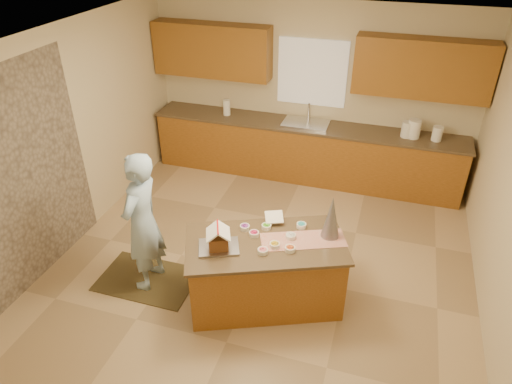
# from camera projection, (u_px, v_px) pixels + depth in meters

# --- Properties ---
(floor) EXTENTS (5.50, 5.50, 0.00)m
(floor) POSITION_uv_depth(u_px,v_px,m) (259.00, 271.00, 5.68)
(floor) COLOR tan
(floor) RESTS_ON ground
(ceiling) EXTENTS (5.50, 5.50, 0.00)m
(ceiling) POSITION_uv_depth(u_px,v_px,m) (260.00, 47.00, 4.26)
(ceiling) COLOR silver
(ceiling) RESTS_ON floor
(wall_back) EXTENTS (5.50, 5.50, 0.00)m
(wall_back) POSITION_uv_depth(u_px,v_px,m) (311.00, 91.00, 7.20)
(wall_back) COLOR beige
(wall_back) RESTS_ON floor
(wall_left) EXTENTS (5.50, 5.50, 0.00)m
(wall_left) POSITION_uv_depth(u_px,v_px,m) (61.00, 144.00, 5.60)
(wall_left) COLOR beige
(wall_left) RESTS_ON floor
(stone_accent) EXTENTS (0.00, 2.50, 2.50)m
(stone_accent) POSITION_uv_depth(u_px,v_px,m) (17.00, 184.00, 5.00)
(stone_accent) COLOR gray
(stone_accent) RESTS_ON wall_left
(window_curtain) EXTENTS (1.05, 0.03, 1.00)m
(window_curtain) POSITION_uv_depth(u_px,v_px,m) (312.00, 73.00, 7.02)
(window_curtain) COLOR white
(window_curtain) RESTS_ON wall_back
(back_counter_base) EXTENTS (4.80, 0.60, 0.88)m
(back_counter_base) POSITION_uv_depth(u_px,v_px,m) (304.00, 152.00, 7.43)
(back_counter_base) COLOR #95561E
(back_counter_base) RESTS_ON floor
(back_counter_top) EXTENTS (4.85, 0.63, 0.04)m
(back_counter_top) POSITION_uv_depth(u_px,v_px,m) (306.00, 126.00, 7.19)
(back_counter_top) COLOR brown
(back_counter_top) RESTS_ON back_counter_base
(upper_cabinet_left) EXTENTS (1.85, 0.35, 0.80)m
(upper_cabinet_left) POSITION_uv_depth(u_px,v_px,m) (212.00, 50.00, 7.16)
(upper_cabinet_left) COLOR #995720
(upper_cabinet_left) RESTS_ON wall_back
(upper_cabinet_right) EXTENTS (1.85, 0.35, 0.80)m
(upper_cabinet_right) POSITION_uv_depth(u_px,v_px,m) (423.00, 68.00, 6.37)
(upper_cabinet_right) COLOR #995720
(upper_cabinet_right) RESTS_ON wall_back
(sink) EXTENTS (0.70, 0.45, 0.12)m
(sink) POSITION_uv_depth(u_px,v_px,m) (306.00, 126.00, 7.20)
(sink) COLOR silver
(sink) RESTS_ON back_counter_top
(faucet) EXTENTS (0.03, 0.03, 0.28)m
(faucet) POSITION_uv_depth(u_px,v_px,m) (309.00, 112.00, 7.25)
(faucet) COLOR silver
(faucet) RESTS_ON back_counter_top
(island_base) EXTENTS (1.78, 1.35, 0.78)m
(island_base) POSITION_uv_depth(u_px,v_px,m) (265.00, 273.00, 5.07)
(island_base) COLOR #95561E
(island_base) RESTS_ON floor
(island_top) EXTENTS (1.87, 1.45, 0.04)m
(island_top) POSITION_uv_depth(u_px,v_px,m) (265.00, 244.00, 4.85)
(island_top) COLOR brown
(island_top) RESTS_ON island_base
(table_runner) EXTENTS (0.94, 0.64, 0.01)m
(table_runner) POSITION_uv_depth(u_px,v_px,m) (303.00, 240.00, 4.87)
(table_runner) COLOR #A6220B
(table_runner) RESTS_ON island_top
(baking_tray) EXTENTS (0.49, 0.44, 0.02)m
(baking_tray) POSITION_uv_depth(u_px,v_px,m) (219.00, 247.00, 4.76)
(baking_tray) COLOR silver
(baking_tray) RESTS_ON island_top
(cookbook) EXTENTS (0.24, 0.22, 0.08)m
(cookbook) POSITION_uv_depth(u_px,v_px,m) (274.00, 217.00, 5.10)
(cookbook) COLOR white
(cookbook) RESTS_ON island_top
(tinsel_tree) EXTENTS (0.25, 0.25, 0.49)m
(tinsel_tree) POSITION_uv_depth(u_px,v_px,m) (331.00, 217.00, 4.81)
(tinsel_tree) COLOR #A1A2AD
(tinsel_tree) RESTS_ON island_top
(rug) EXTENTS (1.13, 0.74, 0.01)m
(rug) POSITION_uv_depth(u_px,v_px,m) (148.00, 279.00, 5.54)
(rug) COLOR black
(rug) RESTS_ON floor
(boy) EXTENTS (0.41, 0.61, 1.67)m
(boy) POSITION_uv_depth(u_px,v_px,m) (142.00, 223.00, 5.09)
(boy) COLOR #9EBFE0
(boy) RESTS_ON rug
(canister_a) EXTENTS (0.17, 0.17, 0.23)m
(canister_a) POSITION_uv_depth(u_px,v_px,m) (407.00, 129.00, 6.74)
(canister_a) COLOR white
(canister_a) RESTS_ON back_counter_top
(canister_b) EXTENTS (0.19, 0.19, 0.27)m
(canister_b) POSITION_uv_depth(u_px,v_px,m) (414.00, 129.00, 6.71)
(canister_b) COLOR white
(canister_b) RESTS_ON back_counter_top
(canister_c) EXTENTS (0.15, 0.15, 0.21)m
(canister_c) POSITION_uv_depth(u_px,v_px,m) (437.00, 134.00, 6.64)
(canister_c) COLOR white
(canister_c) RESTS_ON back_counter_top
(paper_towel) EXTENTS (0.11, 0.11, 0.25)m
(paper_towel) POSITION_uv_depth(u_px,v_px,m) (227.00, 107.00, 7.44)
(paper_towel) COLOR white
(paper_towel) RESTS_ON back_counter_top
(gingerbread_house) EXTENTS (0.32, 0.32, 0.25)m
(gingerbread_house) POSITION_uv_depth(u_px,v_px,m) (218.00, 239.00, 4.70)
(gingerbread_house) COLOR brown
(gingerbread_house) RESTS_ON baking_tray
(candy_bowls) EXTENTS (0.68, 0.65, 0.05)m
(candy_bowls) POSITION_uv_depth(u_px,v_px,m) (273.00, 237.00, 4.89)
(candy_bowls) COLOR gold
(candy_bowls) RESTS_ON island_top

